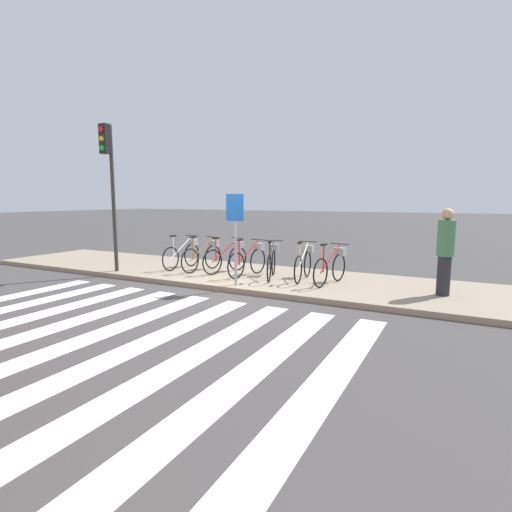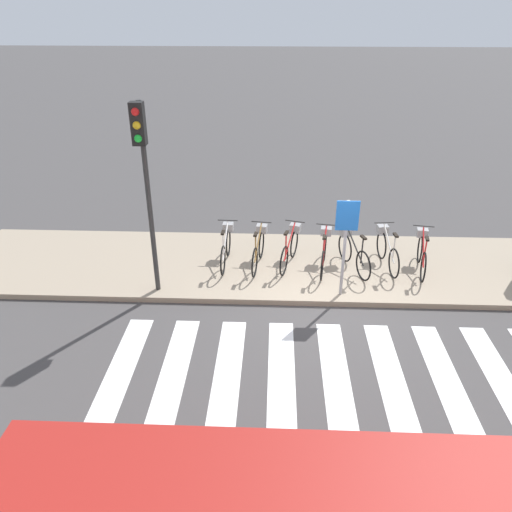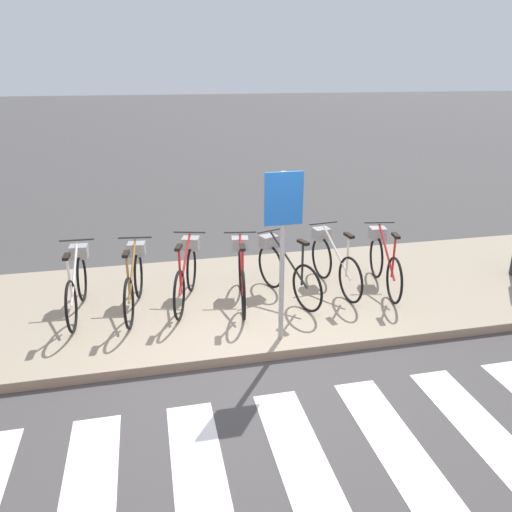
{
  "view_description": "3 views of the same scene",
  "coord_description": "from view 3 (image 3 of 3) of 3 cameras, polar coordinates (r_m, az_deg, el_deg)",
  "views": [
    {
      "loc": [
        4.87,
        -7.41,
        2.06
      ],
      "look_at": [
        0.64,
        0.69,
        0.76
      ],
      "focal_mm": 28.0,
      "sensor_mm": 36.0,
      "label": 1
    },
    {
      "loc": [
        -1.06,
        -8.54,
        5.58
      ],
      "look_at": [
        -1.42,
        0.23,
        1.0
      ],
      "focal_mm": 35.0,
      "sensor_mm": 36.0,
      "label": 2
    },
    {
      "loc": [
        -1.14,
        -4.89,
        3.25
      ],
      "look_at": [
        0.14,
        0.87,
        1.0
      ],
      "focal_mm": 35.0,
      "sensor_mm": 36.0,
      "label": 3
    }
  ],
  "objects": [
    {
      "name": "parked_bicycle_5",
      "position": [
        7.51,
        8.75,
        -0.44
      ],
      "size": [
        0.46,
        1.57,
        0.97
      ],
      "color": "black",
      "rests_on": "sidewalk"
    },
    {
      "name": "parked_bicycle_2",
      "position": [
        7.06,
        -7.94,
        -1.82
      ],
      "size": [
        0.58,
        1.53,
        0.97
      ],
      "color": "black",
      "rests_on": "sidewalk"
    },
    {
      "name": "parked_bicycle_0",
      "position": [
        7.1,
        -19.78,
        -2.78
      ],
      "size": [
        0.46,
        1.58,
        0.97
      ],
      "color": "black",
      "rests_on": "sidewalk"
    },
    {
      "name": "parked_bicycle_4",
      "position": [
        7.13,
        3.25,
        -1.4
      ],
      "size": [
        0.64,
        1.51,
        0.97
      ],
      "color": "black",
      "rests_on": "sidewalk"
    },
    {
      "name": "parked_bicycle_3",
      "position": [
        6.99,
        -1.68,
        -1.84
      ],
      "size": [
        0.46,
        1.57,
        0.97
      ],
      "color": "black",
      "rests_on": "sidewalk"
    },
    {
      "name": "parked_bicycle_1",
      "position": [
        6.97,
        -13.74,
        -2.54
      ],
      "size": [
        0.46,
        1.57,
        0.97
      ],
      "color": "black",
      "rests_on": "sidewalk"
    },
    {
      "name": "parked_bicycle_6",
      "position": [
        7.68,
        14.37,
        -0.4
      ],
      "size": [
        0.46,
        1.56,
        0.97
      ],
      "color": "black",
      "rests_on": "sidewalk"
    },
    {
      "name": "sidewalk",
      "position": [
        7.31,
        -2.28,
        -5.0
      ],
      "size": [
        16.58,
        3.19,
        0.12
      ],
      "color": "gray",
      "rests_on": "ground_plane"
    },
    {
      "name": "sign_post",
      "position": [
        5.65,
        3.1,
        3.1
      ],
      "size": [
        0.44,
        0.07,
        2.06
      ],
      "color": "#99999E",
      "rests_on": "sidewalk"
    },
    {
      "name": "ground_plane",
      "position": [
        5.98,
        0.54,
        -12.04
      ],
      "size": [
        120.0,
        120.0,
        0.0
      ],
      "primitive_type": "plane",
      "color": "#423F3F"
    }
  ]
}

